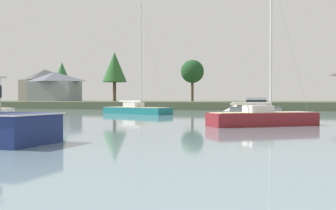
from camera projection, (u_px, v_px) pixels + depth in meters
name	position (u px, v px, depth m)	size (l,w,h in m)	color
far_shore_bank	(218.00, 104.00, 86.16)	(207.66, 52.57, 1.30)	#4C563D
sailboat_maroon	(263.00, 122.00, 25.34)	(7.29, 5.90, 11.00)	maroon
cruiser_grey	(249.00, 109.00, 49.26)	(7.56, 3.05, 3.69)	gray
sailboat_teal	(136.00, 111.00, 46.05)	(9.71, 6.29, 13.92)	#196B70
shore_tree_center_right	(114.00, 67.00, 84.21)	(5.41, 5.41, 10.90)	brown
shore_tree_center_left	(192.00, 72.00, 89.03)	(5.42, 5.42, 9.67)	brown
shore_tree_center	(62.00, 75.00, 95.83)	(5.13, 5.13, 9.76)	brown
cottage_near_water	(55.00, 86.00, 93.68)	(12.52, 6.63, 7.14)	gray
cottage_behind_trees	(45.00, 85.00, 110.45)	(12.72, 9.36, 9.12)	#9E998E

